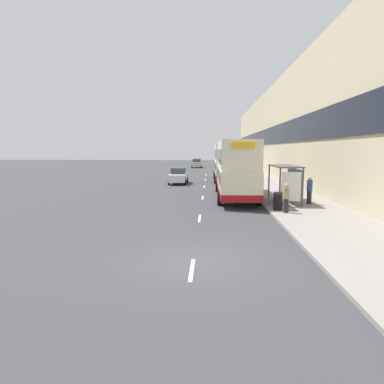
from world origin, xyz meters
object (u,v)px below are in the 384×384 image
(car_1, at_px, (197,163))
(pedestrian_at_shelter, at_px, (309,190))
(pedestrian_1, at_px, (286,198))
(double_decker_bus_near, at_px, (235,168))
(bus_shelter, at_px, (288,177))
(litter_bin, at_px, (278,201))
(double_decker_bus_ahead, at_px, (226,162))
(car_0, at_px, (178,176))

(car_1, distance_m, pedestrian_at_shelter, 48.72)
(pedestrian_1, bearing_deg, double_decker_bus_near, 109.42)
(bus_shelter, bearing_deg, litter_bin, -112.92)
(pedestrian_1, bearing_deg, bus_shelter, 76.04)
(bus_shelter, height_order, pedestrian_1, bus_shelter)
(double_decker_bus_ahead, height_order, car_1, double_decker_bus_ahead)
(double_decker_bus_near, relative_size, double_decker_bus_ahead, 1.11)
(double_decker_bus_near, relative_size, litter_bin, 10.64)
(car_0, bearing_deg, bus_shelter, 122.00)
(pedestrian_at_shelter, xyz_separation_m, litter_bin, (-2.47, -2.28, -0.40))
(bus_shelter, xyz_separation_m, pedestrian_at_shelter, (1.25, -0.61, -0.80))
(car_0, distance_m, pedestrian_at_shelter, 17.47)
(car_0, distance_m, car_1, 33.44)
(bus_shelter, relative_size, double_decker_bus_near, 0.38)
(bus_shelter, bearing_deg, double_decker_bus_ahead, 100.87)
(double_decker_bus_ahead, relative_size, car_1, 2.46)
(pedestrian_1, height_order, litter_bin, pedestrian_1)
(bus_shelter, xyz_separation_m, double_decker_bus_ahead, (-3.34, 17.38, 0.41))
(car_0, relative_size, pedestrian_at_shelter, 2.47)
(double_decker_bus_near, distance_m, car_0, 12.14)
(bus_shelter, bearing_deg, car_0, 122.00)
(bus_shelter, xyz_separation_m, car_1, (-7.94, 47.23, -0.99))
(pedestrian_at_shelter, bearing_deg, car_0, 124.41)
(double_decker_bus_ahead, bearing_deg, litter_bin, -84.04)
(double_decker_bus_near, xyz_separation_m, car_0, (-5.33, 10.81, -1.43))
(car_0, relative_size, car_1, 1.10)
(pedestrian_1, bearing_deg, car_0, 113.70)
(litter_bin, bearing_deg, double_decker_bus_near, 109.44)
(pedestrian_at_shelter, bearing_deg, pedestrian_1, -124.84)
(bus_shelter, relative_size, car_0, 0.93)
(car_1, bearing_deg, bus_shelter, 99.54)
(car_0, bearing_deg, pedestrian_at_shelter, 124.41)
(double_decker_bus_near, bearing_deg, car_0, 116.23)
(pedestrian_at_shelter, distance_m, pedestrian_1, 3.80)
(pedestrian_at_shelter, xyz_separation_m, pedestrian_1, (-2.17, -3.12, -0.08))
(pedestrian_at_shelter, bearing_deg, bus_shelter, 153.89)
(pedestrian_at_shelter, height_order, litter_bin, pedestrian_at_shelter)
(double_decker_bus_near, bearing_deg, pedestrian_1, -70.58)
(double_decker_bus_near, xyz_separation_m, car_1, (-4.64, 44.24, -1.40))
(double_decker_bus_near, height_order, litter_bin, double_decker_bus_near)
(bus_shelter, distance_m, litter_bin, 3.36)
(litter_bin, bearing_deg, pedestrian_at_shelter, 42.74)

